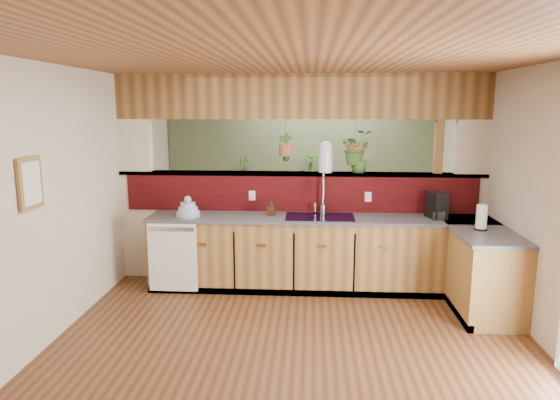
# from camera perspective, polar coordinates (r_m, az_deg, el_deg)

# --- Properties ---
(ground) EXTENTS (4.60, 7.00, 0.01)m
(ground) POSITION_cam_1_polar(r_m,az_deg,el_deg) (5.37, 1.85, -13.59)
(ground) COLOR #54301A
(ground) RESTS_ON ground
(ceiling) EXTENTS (4.60, 7.00, 0.01)m
(ceiling) POSITION_cam_1_polar(r_m,az_deg,el_deg) (4.91, 2.03, 15.28)
(ceiling) COLOR brown
(ceiling) RESTS_ON ground
(wall_back) EXTENTS (4.60, 0.02, 2.60)m
(wall_back) POSITION_cam_1_polar(r_m,az_deg,el_deg) (8.44, 2.64, 4.45)
(wall_back) COLOR beige
(wall_back) RESTS_ON ground
(wall_left) EXTENTS (0.02, 7.00, 2.60)m
(wall_left) POSITION_cam_1_polar(r_m,az_deg,el_deg) (5.54, -22.57, 0.45)
(wall_left) COLOR beige
(wall_left) RESTS_ON ground
(wall_right) EXTENTS (0.02, 7.00, 2.60)m
(wall_right) POSITION_cam_1_polar(r_m,az_deg,el_deg) (5.42, 27.01, -0.10)
(wall_right) COLOR beige
(wall_right) RESTS_ON ground
(pass_through_partition) EXTENTS (4.60, 0.21, 2.60)m
(pass_through_partition) POSITION_cam_1_polar(r_m,az_deg,el_deg) (6.32, 2.56, 1.41)
(pass_through_partition) COLOR beige
(pass_through_partition) RESTS_ON ground
(pass_through_ledge) EXTENTS (4.60, 0.21, 0.04)m
(pass_through_ledge) POSITION_cam_1_polar(r_m,az_deg,el_deg) (6.30, 2.31, 3.02)
(pass_through_ledge) COLOR brown
(pass_through_ledge) RESTS_ON ground
(header_beam) EXTENTS (4.60, 0.15, 0.55)m
(header_beam) POSITION_cam_1_polar(r_m,az_deg,el_deg) (6.25, 2.37, 11.74)
(header_beam) COLOR brown
(header_beam) RESTS_ON ground
(sage_backwall) EXTENTS (4.55, 0.02, 2.55)m
(sage_backwall) POSITION_cam_1_polar(r_m,az_deg,el_deg) (8.42, 2.64, 4.44)
(sage_backwall) COLOR #586C4A
(sage_backwall) RESTS_ON ground
(countertop) EXTENTS (4.14, 1.52, 0.90)m
(countertop) POSITION_cam_1_polar(r_m,az_deg,el_deg) (6.06, 10.12, -6.36)
(countertop) COLOR olive
(countertop) RESTS_ON ground
(dishwasher) EXTENTS (0.58, 0.03, 0.82)m
(dishwasher) POSITION_cam_1_polar(r_m,az_deg,el_deg) (6.04, -12.18, -6.41)
(dishwasher) COLOR white
(dishwasher) RESTS_ON ground
(navy_sink) EXTENTS (0.82, 0.50, 0.18)m
(navy_sink) POSITION_cam_1_polar(r_m,az_deg,el_deg) (6.03, 4.56, -2.65)
(navy_sink) COLOR black
(navy_sink) RESTS_ON countertop
(framed_print) EXTENTS (0.04, 0.35, 0.45)m
(framed_print) POSITION_cam_1_polar(r_m,az_deg,el_deg) (4.80, -26.64, 1.71)
(framed_print) COLOR olive
(framed_print) RESTS_ON wall_left
(faucet) EXTENTS (0.22, 0.22, 0.51)m
(faucet) POSITION_cam_1_polar(r_m,az_deg,el_deg) (6.11, 4.90, 0.88)
(faucet) COLOR #B7B7B2
(faucet) RESTS_ON countertop
(dish_stack) EXTENTS (0.29, 0.29, 0.25)m
(dish_stack) POSITION_cam_1_polar(r_m,az_deg,el_deg) (6.10, -10.47, -1.14)
(dish_stack) COLOR #9CA9CA
(dish_stack) RESTS_ON countertop
(soap_dispenser) EXTENTS (0.09, 0.10, 0.20)m
(soap_dispenser) POSITION_cam_1_polar(r_m,az_deg,el_deg) (6.05, -1.01, -0.84)
(soap_dispenser) COLOR #3D2916
(soap_dispenser) RESTS_ON countertop
(coffee_maker) EXTENTS (0.16, 0.28, 0.31)m
(coffee_maker) POSITION_cam_1_polar(r_m,az_deg,el_deg) (6.17, 17.46, -0.70)
(coffee_maker) COLOR black
(coffee_maker) RESTS_ON countertop
(paper_towel) EXTENTS (0.14, 0.14, 0.29)m
(paper_towel) POSITION_cam_1_polar(r_m,az_deg,el_deg) (5.74, 22.04, -1.90)
(paper_towel) COLOR black
(paper_towel) RESTS_ON countertop
(glass_jar) EXTENTS (0.17, 0.17, 0.39)m
(glass_jar) POSITION_cam_1_polar(r_m,az_deg,el_deg) (6.28, 5.23, 4.93)
(glass_jar) COLOR silver
(glass_jar) RESTS_ON pass_through_ledge
(ledge_plant_right) EXTENTS (0.26, 0.26, 0.40)m
(ledge_plant_right) POSITION_cam_1_polar(r_m,az_deg,el_deg) (6.30, 9.02, 4.91)
(ledge_plant_right) COLOR #2B541D
(ledge_plant_right) RESTS_ON pass_through_ledge
(hanging_plant_a) EXTENTS (0.21, 0.17, 0.47)m
(hanging_plant_a) POSITION_cam_1_polar(r_m,az_deg,el_deg) (6.27, 0.66, 7.10)
(hanging_plant_a) COLOR brown
(hanging_plant_a) RESTS_ON header_beam
(hanging_plant_b) EXTENTS (0.48, 0.45, 0.56)m
(hanging_plant_b) POSITION_cam_1_polar(r_m,az_deg,el_deg) (6.28, 8.66, 7.67)
(hanging_plant_b) COLOR brown
(hanging_plant_b) RESTS_ON header_beam
(shelving_console) EXTENTS (1.55, 0.84, 1.00)m
(shelving_console) POSITION_cam_1_polar(r_m,az_deg,el_deg) (8.34, -0.08, -1.18)
(shelving_console) COLOR black
(shelving_console) RESTS_ON ground
(shelf_plant_a) EXTENTS (0.25, 0.21, 0.40)m
(shelf_plant_a) POSITION_cam_1_polar(r_m,az_deg,el_deg) (8.28, -4.03, 3.63)
(shelf_plant_a) COLOR #2B541D
(shelf_plant_a) RESTS_ON shelving_console
(shelf_plant_b) EXTENTS (0.31, 0.31, 0.46)m
(shelf_plant_b) POSITION_cam_1_polar(r_m,az_deg,el_deg) (8.20, 3.52, 3.78)
(shelf_plant_b) COLOR #2B541D
(shelf_plant_b) RESTS_ON shelving_console
(floor_plant) EXTENTS (0.79, 0.73, 0.73)m
(floor_plant) POSITION_cam_1_polar(r_m,az_deg,el_deg) (7.44, 12.61, -3.93)
(floor_plant) COLOR #2B541D
(floor_plant) RESTS_ON ground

